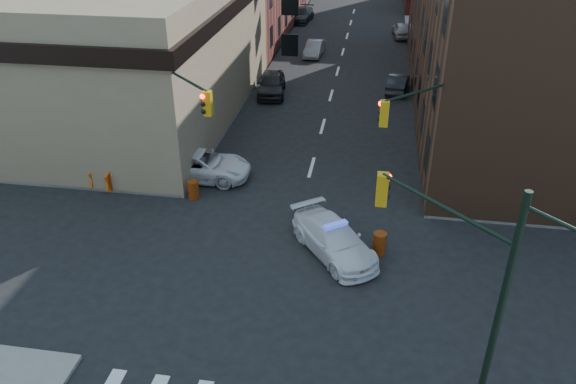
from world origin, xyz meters
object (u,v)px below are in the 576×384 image
(parked_car_enear, at_px, (398,83))
(pickup, at_px, (200,165))
(barricade_nw_a, at_px, (142,169))
(pedestrian_a, at_px, (173,165))
(parked_car_wfar, at_px, (314,49))
(barrel_road, at_px, (379,243))
(parked_car_wnear, at_px, (272,84))
(barrel_bank, at_px, (193,190))
(pedestrian_b, at_px, (120,170))
(police_car, at_px, (334,239))

(parked_car_enear, bearing_deg, pickup, 63.83)
(pickup, relative_size, barricade_nw_a, 4.90)
(pickup, xyz_separation_m, pedestrian_a, (-1.24, -0.70, 0.27))
(parked_car_wfar, relative_size, barrel_road, 3.86)
(barrel_road, xyz_separation_m, barricade_nw_a, (-12.80, 4.96, 0.05))
(parked_car_wnear, height_order, parked_car_enear, parked_car_wnear)
(pedestrian_a, bearing_deg, barricade_nw_a, -170.08)
(barrel_road, relative_size, barricade_nw_a, 0.93)
(parked_car_wnear, relative_size, barrel_bank, 4.95)
(pedestrian_a, bearing_deg, parked_car_wnear, 91.77)
(pickup, relative_size, barrel_road, 5.27)
(pedestrian_b, bearing_deg, barrel_bank, -9.93)
(pedestrian_a, xyz_separation_m, barrel_bank, (1.54, -1.55, -0.55))
(parked_car_enear, distance_m, barricade_nw_a, 21.49)
(parked_car_enear, distance_m, pedestrian_b, 22.83)
(police_car, height_order, barrel_bank, police_car)
(barrel_road, bearing_deg, pedestrian_a, 155.89)
(police_car, xyz_separation_m, parked_car_enear, (2.94, 21.72, -0.06))
(pedestrian_a, bearing_deg, police_car, -17.94)
(pedestrian_b, bearing_deg, barrel_road, -19.85)
(barrel_bank, bearing_deg, police_car, -25.98)
(parked_car_wfar, distance_m, pedestrian_b, 27.22)
(parked_car_enear, relative_size, barrel_road, 3.87)
(police_car, xyz_separation_m, pedestrian_a, (-8.98, 5.18, 0.32))
(parked_car_wnear, relative_size, parked_car_enear, 1.20)
(parked_car_wnear, bearing_deg, pedestrian_a, -107.00)
(pedestrian_b, distance_m, barrel_road, 13.95)
(police_car, relative_size, parked_car_wfar, 1.24)
(police_car, relative_size, pickup, 0.91)
(barrel_bank, bearing_deg, pedestrian_a, 134.83)
(police_car, bearing_deg, parked_car_wnear, 71.20)
(parked_car_wfar, xyz_separation_m, barrel_bank, (-3.00, -26.69, -0.17))
(police_car, distance_m, barrel_bank, 8.29)
(barrel_road, height_order, barricade_nw_a, barrel_road)
(parked_car_enear, distance_m, pedestrian_a, 20.40)
(parked_car_enear, relative_size, barrel_bank, 4.12)
(pedestrian_a, bearing_deg, pedestrian_b, -143.33)
(pickup, xyz_separation_m, parked_car_enear, (10.69, 15.84, -0.10))
(pickup, distance_m, pedestrian_b, 4.18)
(parked_car_wfar, distance_m, pedestrian_a, 25.56)
(parked_car_wfar, height_order, barrel_bank, parked_car_wfar)
(police_car, height_order, pickup, pickup)
(barrel_bank, bearing_deg, barrel_road, -19.60)
(parked_car_enear, bearing_deg, police_car, 90.13)
(pedestrian_b, bearing_deg, barricade_nw_a, 58.41)
(police_car, bearing_deg, pedestrian_a, 113.20)
(police_car, xyz_separation_m, barrel_road, (1.94, 0.28, -0.20))
(parked_car_wnear, bearing_deg, barrel_bank, -100.59)
(parked_car_wfar, relative_size, barrel_bank, 4.11)
(parked_car_wnear, bearing_deg, barrel_road, -73.42)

